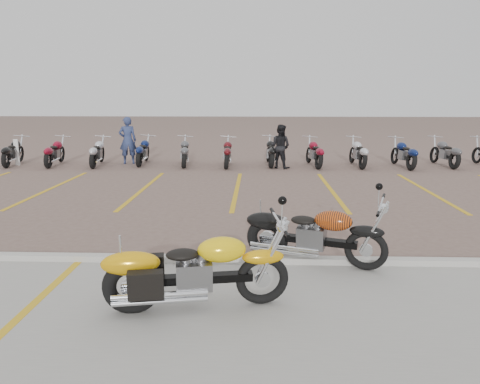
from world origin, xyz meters
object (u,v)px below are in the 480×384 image
object	(u,v)px
person_b	(280,147)
bollard	(17,152)
person_a	(128,140)
yellow_cruiser	(193,274)
flame_cruiser	(312,236)

from	to	relation	value
person_b	bollard	bearing A→B (deg)	27.55
person_a	yellow_cruiser	bearing A→B (deg)	91.52
person_a	flame_cruiser	bearing A→B (deg)	101.33
yellow_cruiser	person_a	xyz separation A→B (m)	(-4.27, 12.64, 0.44)
yellow_cruiser	person_a	bearing A→B (deg)	98.41
yellow_cruiser	person_b	size ratio (longest dim) A/B	1.44
person_b	bollard	size ratio (longest dim) A/B	1.61
person_b	person_a	bearing A→B (deg)	20.78
yellow_cruiser	person_b	xyz separation A→B (m)	(1.65, 11.70, 0.33)
yellow_cruiser	person_b	distance (m)	11.82
bollard	person_b	bearing A→B (deg)	-2.24
person_a	person_b	distance (m)	5.99
flame_cruiser	person_b	bearing A→B (deg)	109.80
flame_cruiser	person_a	distance (m)	12.47
person_a	bollard	xyz separation A→B (m)	(-4.19, -0.54, -0.42)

